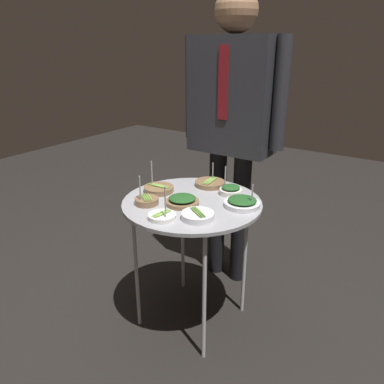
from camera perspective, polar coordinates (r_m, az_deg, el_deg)
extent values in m
plane|color=black|center=(2.31, 0.00, -18.43)|extent=(8.00, 8.00, 0.00)
cylinder|color=#939399|center=(1.93, 0.00, -1.63)|extent=(0.72, 0.72, 0.02)
cylinder|color=#B7B7BC|center=(1.86, 1.88, -15.89)|extent=(0.02, 0.02, 0.72)
cylinder|color=#B7B7BC|center=(2.07, -8.48, -11.66)|extent=(0.02, 0.02, 0.72)
cylinder|color=#B7B7BC|center=(2.17, 8.05, -9.97)|extent=(0.02, 0.02, 0.72)
cylinder|color=#B7B7BC|center=(2.36, -1.43, -6.98)|extent=(0.02, 0.02, 0.72)
cylinder|color=brown|center=(2.05, -5.09, 0.46)|extent=(0.16, 0.16, 0.03)
ellipsoid|color=#7AA847|center=(2.03, -5.29, 0.88)|extent=(0.14, 0.01, 0.01)
ellipsoid|color=#7AA847|center=(2.04, -5.11, 0.97)|extent=(0.14, 0.01, 0.01)
ellipsoid|color=#7AA847|center=(2.05, -4.94, 1.05)|extent=(0.14, 0.01, 0.01)
cylinder|color=#939399|center=(2.05, -6.13, 2.53)|extent=(0.01, 0.01, 0.16)
cylinder|color=silver|center=(2.02, 5.92, 0.07)|extent=(0.12, 0.12, 0.03)
ellipsoid|color=#1E4C1E|center=(2.01, 5.94, 0.73)|extent=(0.10, 0.10, 0.02)
cylinder|color=#939399|center=(2.00, 5.08, 1.88)|extent=(0.01, 0.01, 0.15)
cylinder|color=brown|center=(1.88, -1.48, -1.57)|extent=(0.17, 0.17, 0.02)
ellipsoid|color=#1E4C1E|center=(1.87, -1.49, -0.94)|extent=(0.14, 0.14, 0.02)
cylinder|color=brown|center=(2.13, 2.75, 1.32)|extent=(0.17, 0.17, 0.03)
ellipsoid|color=#7AA847|center=(2.12, 3.13, 1.70)|extent=(0.02, 0.14, 0.01)
ellipsoid|color=#7AA847|center=(2.12, 2.88, 1.74)|extent=(0.02, 0.14, 0.01)
ellipsoid|color=#7AA847|center=(2.12, 2.63, 1.79)|extent=(0.02, 0.14, 0.01)
ellipsoid|color=#7AA847|center=(2.13, 2.38, 1.84)|extent=(0.02, 0.14, 0.01)
cylinder|color=#939399|center=(2.15, 3.18, 2.93)|extent=(0.01, 0.01, 0.12)
cylinder|color=silver|center=(1.87, 7.63, -1.84)|extent=(0.18, 0.18, 0.02)
ellipsoid|color=#1E4C1E|center=(1.86, 7.67, -1.21)|extent=(0.14, 0.14, 0.02)
cylinder|color=#939399|center=(1.84, 9.15, -0.63)|extent=(0.01, 0.01, 0.12)
cylinder|color=silver|center=(1.73, 0.87, -3.63)|extent=(0.15, 0.15, 0.03)
ellipsoid|color=#5B8938|center=(1.72, 1.19, -2.99)|extent=(0.11, 0.08, 0.01)
ellipsoid|color=#5B8938|center=(1.72, 0.87, -3.05)|extent=(0.11, 0.08, 0.01)
ellipsoid|color=#5B8938|center=(1.72, 0.56, -3.10)|extent=(0.11, 0.08, 0.01)
cylinder|color=brown|center=(1.90, -6.91, -1.36)|extent=(0.12, 0.12, 0.03)
ellipsoid|color=#7AA847|center=(1.89, -6.48, -0.74)|extent=(0.09, 0.07, 0.01)
ellipsoid|color=#7AA847|center=(1.89, -6.79, -0.78)|extent=(0.09, 0.07, 0.01)
ellipsoid|color=#7AA847|center=(1.89, -7.09, -0.82)|extent=(0.09, 0.07, 0.01)
ellipsoid|color=#7AA847|center=(1.89, -7.40, -0.85)|extent=(0.09, 0.07, 0.01)
cylinder|color=#939399|center=(1.86, -7.92, 0.21)|extent=(0.01, 0.01, 0.15)
cylinder|color=white|center=(1.74, -4.64, -3.71)|extent=(0.13, 0.13, 0.02)
ellipsoid|color=#7AA847|center=(1.72, -4.42, -3.35)|extent=(0.03, 0.11, 0.01)
ellipsoid|color=#7AA847|center=(1.73, -4.65, -3.25)|extent=(0.03, 0.11, 0.01)
ellipsoid|color=#7AA847|center=(1.74, -4.88, -3.15)|extent=(0.03, 0.11, 0.01)
cylinder|color=#939399|center=(1.68, -4.08, -1.81)|extent=(0.01, 0.01, 0.17)
cylinder|color=black|center=(2.51, 3.83, -3.15)|extent=(0.11, 0.11, 0.88)
cylinder|color=black|center=(2.43, 7.35, -4.09)|extent=(0.11, 0.11, 0.88)
cube|color=#28282D|center=(2.25, 6.29, 14.37)|extent=(0.49, 0.24, 0.66)
cube|color=maroon|center=(2.14, 4.76, 16.16)|extent=(0.06, 0.01, 0.40)
cylinder|color=#28282D|center=(2.40, 0.01, 15.56)|extent=(0.08, 0.08, 0.61)
cylinder|color=#28282D|center=(2.13, 13.37, 14.23)|extent=(0.08, 0.08, 0.61)
sphere|color=#8C6647|center=(2.24, 6.81, 25.82)|extent=(0.24, 0.24, 0.24)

